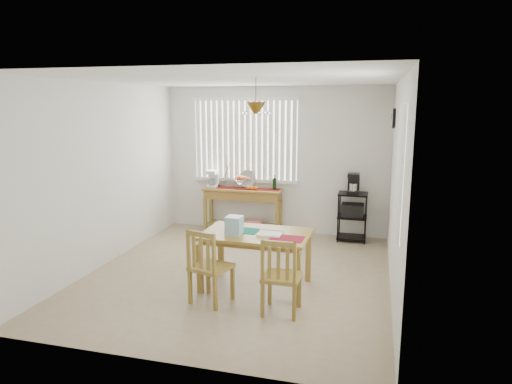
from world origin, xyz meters
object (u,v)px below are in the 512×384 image
(sideboard, at_px, (243,200))
(cart_items, at_px, (354,184))
(dining_table, at_px, (256,239))
(chair_right, at_px, (281,277))
(wire_cart, at_px, (352,212))
(chair_left, at_px, (209,267))

(sideboard, height_order, cart_items, cart_items)
(sideboard, height_order, dining_table, sideboard)
(cart_items, distance_m, chair_right, 3.14)
(sideboard, xyz_separation_m, dining_table, (0.87, -2.38, 0.03))
(wire_cart, height_order, chair_left, chair_left)
(wire_cart, height_order, cart_items, cart_items)
(wire_cart, relative_size, dining_table, 0.61)
(cart_items, bearing_deg, chair_left, -116.33)
(cart_items, distance_m, dining_table, 2.61)
(chair_left, bearing_deg, cart_items, 63.67)
(cart_items, relative_size, chair_left, 0.38)
(cart_items, relative_size, chair_right, 0.38)
(cart_items, xyz_separation_m, dining_table, (-1.06, -2.36, -0.35))
(wire_cart, height_order, dining_table, wire_cart)
(sideboard, relative_size, cart_items, 4.19)
(sideboard, distance_m, wire_cart, 1.94)
(sideboard, relative_size, dining_table, 1.05)
(chair_left, bearing_deg, dining_table, 56.30)
(sideboard, xyz_separation_m, chair_right, (1.33, -3.05, -0.17))
(sideboard, height_order, wire_cart, wire_cart)
(dining_table, distance_m, chair_left, 0.75)
(chair_left, height_order, chair_right, chair_left)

